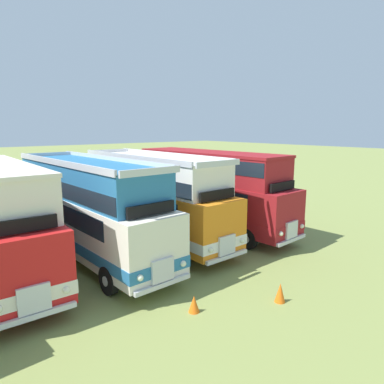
{
  "coord_description": "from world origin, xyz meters",
  "views": [
    {
      "loc": [
        -2.53,
        -14.84,
        5.85
      ],
      "look_at": [
        9.88,
        0.19,
        2.24
      ],
      "focal_mm": 32.87,
      "sensor_mm": 36.0,
      "label": 1
    }
  ],
  "objects_px": {
    "bus_fifth_in_row": "(88,206)",
    "bus_seventh_in_row": "(210,187)",
    "cone_mid_row": "(280,293)",
    "cone_far_end": "(194,304)",
    "bus_sixth_in_row": "(152,195)"
  },
  "relations": [
    {
      "from": "bus_fifth_in_row",
      "to": "bus_seventh_in_row",
      "type": "height_order",
      "value": "bus_fifth_in_row"
    },
    {
      "from": "bus_seventh_in_row",
      "to": "cone_mid_row",
      "type": "height_order",
      "value": "bus_seventh_in_row"
    },
    {
      "from": "bus_fifth_in_row",
      "to": "cone_far_end",
      "type": "relative_size",
      "value": 19.6
    },
    {
      "from": "bus_sixth_in_row",
      "to": "cone_far_end",
      "type": "relative_size",
      "value": 19.27
    },
    {
      "from": "cone_mid_row",
      "to": "bus_fifth_in_row",
      "type": "bearing_deg",
      "value": 111.41
    },
    {
      "from": "bus_sixth_in_row",
      "to": "cone_far_end",
      "type": "distance_m",
      "value": 8.06
    },
    {
      "from": "bus_seventh_in_row",
      "to": "cone_mid_row",
      "type": "relative_size",
      "value": 15.94
    },
    {
      "from": "bus_fifth_in_row",
      "to": "cone_far_end",
      "type": "bearing_deg",
      "value": -85.71
    },
    {
      "from": "bus_fifth_in_row",
      "to": "bus_seventh_in_row",
      "type": "xyz_separation_m",
      "value": [
        7.27,
        -0.08,
        0.11
      ]
    },
    {
      "from": "bus_fifth_in_row",
      "to": "cone_mid_row",
      "type": "xyz_separation_m",
      "value": [
        3.18,
        -8.1,
        -2.02
      ]
    },
    {
      "from": "cone_far_end",
      "to": "bus_seventh_in_row",
      "type": "bearing_deg",
      "value": 44.62
    },
    {
      "from": "bus_seventh_in_row",
      "to": "cone_far_end",
      "type": "relative_size",
      "value": 19.24
    },
    {
      "from": "bus_fifth_in_row",
      "to": "cone_far_end",
      "type": "height_order",
      "value": "bus_fifth_in_row"
    },
    {
      "from": "cone_far_end",
      "to": "bus_fifth_in_row",
      "type": "bearing_deg",
      "value": 94.29
    },
    {
      "from": "bus_seventh_in_row",
      "to": "cone_mid_row",
      "type": "distance_m",
      "value": 9.26
    }
  ]
}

